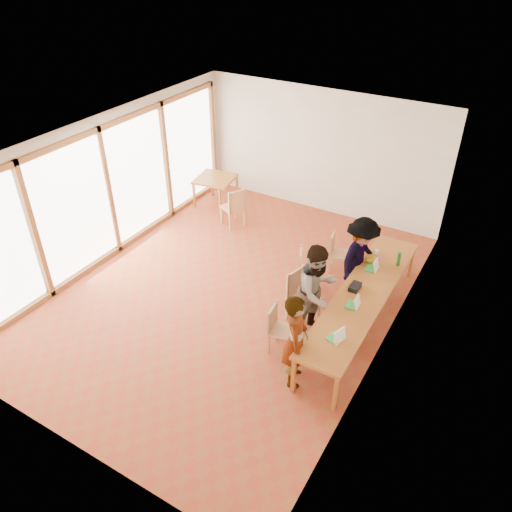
% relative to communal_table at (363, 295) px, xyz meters
% --- Properties ---
extents(ground, '(8.00, 8.00, 0.00)m').
position_rel_communal_table_xyz_m(ground, '(-2.50, -0.32, -0.70)').
color(ground, brown).
rests_on(ground, ground).
extents(wall_back, '(6.00, 0.10, 3.00)m').
position_rel_communal_table_xyz_m(wall_back, '(-2.50, 3.68, 0.80)').
color(wall_back, beige).
rests_on(wall_back, ground).
extents(wall_front, '(6.00, 0.10, 3.00)m').
position_rel_communal_table_xyz_m(wall_front, '(-2.50, -4.32, 0.80)').
color(wall_front, beige).
rests_on(wall_front, ground).
extents(wall_right, '(0.10, 8.00, 3.00)m').
position_rel_communal_table_xyz_m(wall_right, '(0.50, -0.32, 0.80)').
color(wall_right, beige).
rests_on(wall_right, ground).
extents(window_wall, '(0.10, 8.00, 3.00)m').
position_rel_communal_table_xyz_m(window_wall, '(-5.46, -0.32, 0.80)').
color(window_wall, white).
rests_on(window_wall, ground).
extents(ceiling, '(6.00, 8.00, 0.04)m').
position_rel_communal_table_xyz_m(ceiling, '(-2.50, -0.32, 2.32)').
color(ceiling, white).
rests_on(ceiling, wall_back).
extents(communal_table, '(0.80, 4.00, 0.75)m').
position_rel_communal_table_xyz_m(communal_table, '(0.00, 0.00, 0.00)').
color(communal_table, '#A45F24').
rests_on(communal_table, ground).
extents(side_table, '(0.90, 0.90, 0.75)m').
position_rel_communal_table_xyz_m(side_table, '(-4.81, 2.55, -0.03)').
color(side_table, '#A45F24').
rests_on(side_table, ground).
extents(chair_near, '(0.45, 0.45, 0.45)m').
position_rel_communal_table_xyz_m(chair_near, '(-1.01, -1.22, -0.18)').
color(chair_near, tan).
rests_on(chair_near, ground).
extents(chair_mid, '(0.56, 0.56, 0.53)m').
position_rel_communal_table_xyz_m(chair_mid, '(-1.06, -0.32, -0.09)').
color(chair_mid, tan).
rests_on(chair_mid, ground).
extents(chair_far, '(0.58, 0.58, 0.50)m').
position_rel_communal_table_xyz_m(chair_far, '(-1.29, 0.41, -0.12)').
color(chair_far, tan).
rests_on(chair_far, ground).
extents(chair_empty, '(0.47, 0.47, 0.45)m').
position_rel_communal_table_xyz_m(chair_empty, '(-1.08, 1.41, -0.18)').
color(chair_empty, tan).
rests_on(chair_empty, ground).
extents(chair_spare, '(0.61, 0.61, 0.52)m').
position_rel_communal_table_xyz_m(chair_spare, '(-3.79, 1.86, -0.10)').
color(chair_spare, tan).
rests_on(chair_spare, ground).
extents(person_near, '(0.59, 0.70, 1.63)m').
position_rel_communal_table_xyz_m(person_near, '(-0.45, -1.70, 0.11)').
color(person_near, gray).
rests_on(person_near, ground).
extents(person_mid, '(0.92, 1.03, 1.76)m').
position_rel_communal_table_xyz_m(person_mid, '(-0.64, -0.52, 0.18)').
color(person_mid, gray).
rests_on(person_mid, ground).
extents(person_far, '(0.79, 1.17, 1.68)m').
position_rel_communal_table_xyz_m(person_far, '(-0.38, 0.82, 0.14)').
color(person_far, gray).
rests_on(person_far, ground).
extents(laptop_near, '(0.28, 0.30, 0.21)m').
position_rel_communal_table_xyz_m(laptop_near, '(0.05, -1.30, 0.11)').
color(laptop_near, green).
rests_on(laptop_near, communal_table).
extents(laptop_mid, '(0.22, 0.25, 0.20)m').
position_rel_communal_table_xyz_m(laptop_mid, '(-0.01, -0.42, 0.10)').
color(laptop_mid, green).
rests_on(laptop_mid, communal_table).
extents(laptop_far, '(0.22, 0.25, 0.20)m').
position_rel_communal_table_xyz_m(laptop_far, '(-0.09, 0.75, 0.10)').
color(laptop_far, green).
rests_on(laptop_far, communal_table).
extents(yellow_mug, '(0.17, 0.17, 0.11)m').
position_rel_communal_table_xyz_m(yellow_mug, '(-0.23, 0.95, 0.10)').
color(yellow_mug, yellow).
rests_on(yellow_mug, communal_table).
extents(green_bottle, '(0.07, 0.07, 0.28)m').
position_rel_communal_table_xyz_m(green_bottle, '(0.25, 1.10, 0.19)').
color(green_bottle, '#1E6B29').
rests_on(green_bottle, communal_table).
extents(clear_glass, '(0.07, 0.07, 0.09)m').
position_rel_communal_table_xyz_m(clear_glass, '(-0.21, 1.27, 0.09)').
color(clear_glass, silver).
rests_on(clear_glass, communal_table).
extents(condiment_cup, '(0.08, 0.08, 0.06)m').
position_rel_communal_table_xyz_m(condiment_cup, '(0.08, -1.38, 0.08)').
color(condiment_cup, white).
rests_on(condiment_cup, communal_table).
extents(pink_phone, '(0.05, 0.10, 0.01)m').
position_rel_communal_table_xyz_m(pink_phone, '(-0.10, 1.19, 0.05)').
color(pink_phone, '#D43377').
rests_on(pink_phone, communal_table).
extents(black_pouch, '(0.16, 0.26, 0.09)m').
position_rel_communal_table_xyz_m(black_pouch, '(-0.17, 0.02, 0.09)').
color(black_pouch, black).
rests_on(black_pouch, communal_table).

